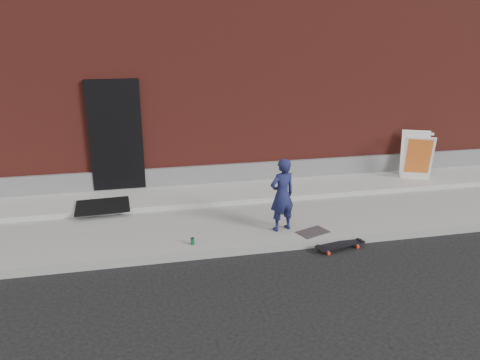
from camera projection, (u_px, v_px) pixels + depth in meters
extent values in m
plane|color=black|center=(279.00, 252.00, 7.65)|extent=(80.00, 80.00, 0.00)
cube|color=gray|center=(257.00, 213.00, 9.02)|extent=(20.00, 3.00, 0.15)
cube|color=gray|center=(247.00, 191.00, 9.81)|extent=(20.00, 1.20, 0.10)
cube|color=maroon|center=(212.00, 62.00, 13.35)|extent=(20.00, 8.00, 5.00)
cube|color=slate|center=(241.00, 172.00, 10.26)|extent=(20.00, 0.10, 0.40)
cube|color=black|center=(116.00, 136.00, 9.44)|extent=(1.05, 0.12, 2.25)
imported|color=#171B42|center=(282.00, 195.00, 7.92)|extent=(0.53, 0.42, 1.28)
cylinder|color=red|center=(351.00, 242.00, 7.92)|extent=(0.06, 0.05, 0.06)
cylinder|color=red|center=(358.00, 247.00, 7.76)|extent=(0.06, 0.05, 0.06)
cylinder|color=red|center=(322.00, 249.00, 7.70)|extent=(0.06, 0.05, 0.06)
cylinder|color=red|center=(329.00, 253.00, 7.54)|extent=(0.06, 0.05, 0.06)
cube|color=#B1B1B6|center=(354.00, 242.00, 7.83)|extent=(0.09, 0.19, 0.02)
cube|color=#B1B1B6|center=(325.00, 249.00, 7.60)|extent=(0.09, 0.19, 0.02)
cube|color=black|center=(340.00, 244.00, 7.71)|extent=(0.86, 0.38, 0.02)
cube|color=white|center=(418.00, 158.00, 10.21)|extent=(0.68, 0.50, 1.01)
cube|color=white|center=(415.00, 153.00, 10.63)|extent=(0.68, 0.50, 1.01)
cube|color=yellow|center=(418.00, 161.00, 10.20)|extent=(0.56, 0.40, 0.80)
cube|color=white|center=(419.00, 133.00, 10.26)|extent=(0.59, 0.29, 0.05)
cylinder|color=#187C3D|center=(193.00, 241.00, 7.55)|extent=(0.06, 0.06, 0.11)
cube|color=black|center=(103.00, 206.00, 8.86)|extent=(1.03, 0.85, 0.03)
cube|color=#56555A|center=(313.00, 232.00, 8.00)|extent=(0.59, 0.49, 0.02)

